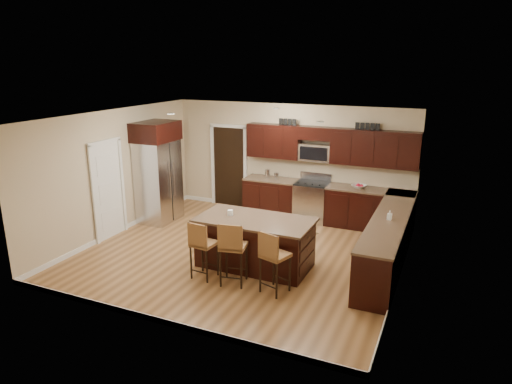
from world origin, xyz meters
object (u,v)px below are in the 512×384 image
at_px(stool_mid, 232,246).
at_px(stool_right, 273,255).
at_px(range, 312,201).
at_px(island, 255,244).
at_px(stool_left, 202,244).
at_px(refrigerator, 158,171).

distance_m(stool_mid, stool_right, 0.73).
distance_m(range, island, 2.85).
bearing_deg(island, range, 86.17).
relative_size(stool_mid, stool_right, 1.05).
relative_size(range, island, 0.52).
relative_size(island, stool_left, 2.03).
bearing_deg(refrigerator, stool_right, -30.62).
bearing_deg(stool_right, stool_mid, -162.06).
bearing_deg(range, island, -94.30).
distance_m(range, stool_left, 3.78).
distance_m(island, stool_left, 1.07).
bearing_deg(stool_mid, stool_left, 168.56).
relative_size(range, stool_mid, 0.99).
bearing_deg(island, stool_right, -50.34).
xyz_separation_m(stool_right, refrigerator, (-3.77, 2.23, 0.53)).
xyz_separation_m(range, stool_mid, (-0.25, -3.69, 0.23)).
bearing_deg(stool_mid, refrigerator, 132.63).
distance_m(island, refrigerator, 3.47).
height_order(range, refrigerator, refrigerator).
height_order(range, stool_left, range).
height_order(range, island, range).
height_order(island, stool_right, stool_right).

